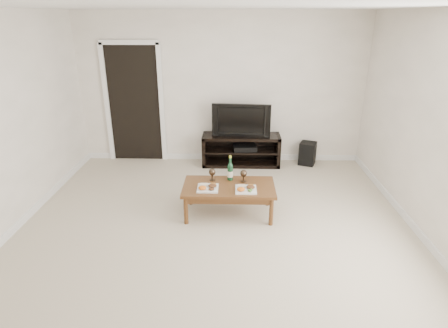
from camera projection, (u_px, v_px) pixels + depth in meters
floor at (214, 241)px, 4.47m from camera, size 5.50×5.50×0.00m
back_wall at (221, 89)px, 6.56m from camera, size 5.00×0.04×2.60m
ceiling at (211, 3)px, 3.50m from camera, size 5.00×5.50×0.04m
doorway at (135, 105)px, 6.66m from camera, size 0.90×0.02×2.05m
media_console at (241, 150)px, 6.67m from camera, size 1.37×0.45×0.55m
television at (242, 119)px, 6.46m from camera, size 1.01×0.22×0.58m
av_receiver at (245, 147)px, 6.64m from camera, size 0.42×0.33×0.08m
subwoofer at (307, 153)px, 6.71m from camera, size 0.35×0.35×0.41m
coffee_table at (229, 200)px, 5.01m from camera, size 1.21×0.66×0.42m
plate_left at (208, 186)px, 4.83m from camera, size 0.27×0.27×0.07m
plate_right at (246, 188)px, 4.79m from camera, size 0.27×0.27×0.07m
wine_bottle at (230, 168)px, 5.05m from camera, size 0.07×0.07×0.35m
goblet_left at (212, 174)px, 5.07m from camera, size 0.09×0.09×0.17m
goblet_right at (244, 176)px, 5.02m from camera, size 0.09×0.09×0.17m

